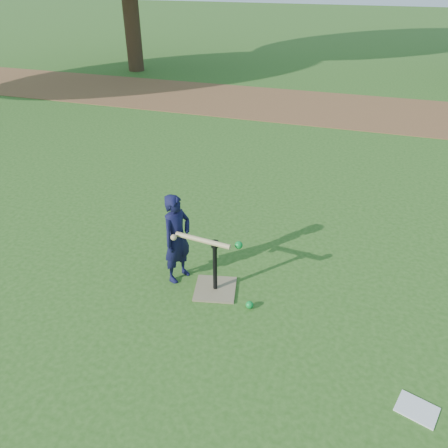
% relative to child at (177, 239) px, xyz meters
% --- Properties ---
extents(ground, '(80.00, 80.00, 0.00)m').
position_rel_child_xyz_m(ground, '(0.31, -0.26, -0.51)').
color(ground, '#285116').
rests_on(ground, ground).
extents(dirt_strip, '(24.00, 3.00, 0.01)m').
position_rel_child_xyz_m(dirt_strip, '(0.31, 7.24, -0.50)').
color(dirt_strip, brown).
rests_on(dirt_strip, ground).
extents(child, '(0.35, 0.43, 1.01)m').
position_rel_child_xyz_m(child, '(0.00, 0.00, 0.00)').
color(child, black).
rests_on(child, ground).
extents(wiffle_ball_ground, '(0.08, 0.08, 0.08)m').
position_rel_child_xyz_m(wiffle_ball_ground, '(0.88, -0.25, -0.47)').
color(wiffle_ball_ground, '#0C842C').
rests_on(wiffle_ball_ground, ground).
extents(clipboard, '(0.36, 0.31, 0.01)m').
position_rel_child_xyz_m(clipboard, '(2.43, -0.98, -0.50)').
color(clipboard, silver).
rests_on(clipboard, ground).
extents(batting_tee, '(0.51, 0.51, 0.61)m').
position_rel_child_xyz_m(batting_tee, '(0.45, -0.09, -0.40)').
color(batting_tee, '#817152').
rests_on(batting_tee, ground).
extents(swing_action, '(0.73, 0.17, 0.09)m').
position_rel_child_xyz_m(swing_action, '(0.38, -0.10, 0.11)').
color(swing_action, tan).
rests_on(swing_action, ground).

